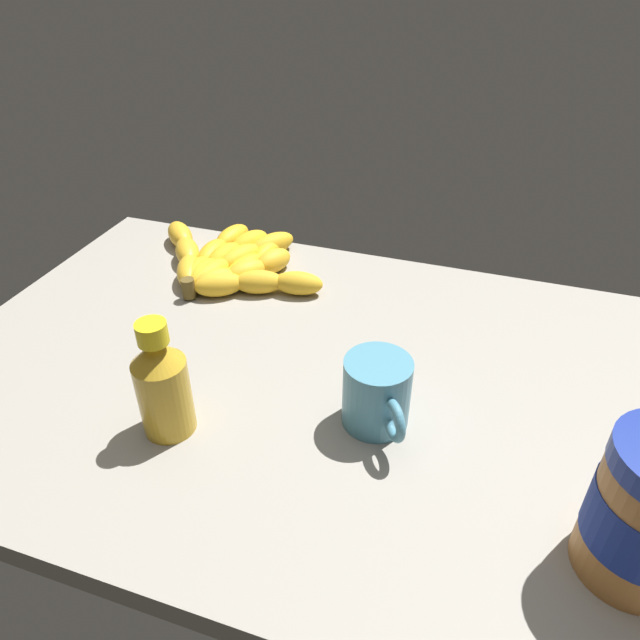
% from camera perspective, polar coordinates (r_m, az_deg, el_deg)
% --- Properties ---
extents(ground_plane, '(0.94, 0.64, 0.03)m').
position_cam_1_polar(ground_plane, '(0.74, -1.74, -5.84)').
color(ground_plane, gray).
extents(banana_bunch, '(0.33, 0.22, 0.04)m').
position_cam_1_polar(banana_bunch, '(0.93, -9.05, 5.66)').
color(banana_bunch, gold).
rests_on(banana_bunch, ground_plane).
extents(honey_bottle, '(0.06, 0.06, 0.14)m').
position_cam_1_polar(honey_bottle, '(0.64, -15.27, -6.09)').
color(honey_bottle, gold).
rests_on(honey_bottle, ground_plane).
extents(coffee_mug, '(0.08, 0.10, 0.08)m').
position_cam_1_polar(coffee_mug, '(0.64, 5.66, -7.21)').
color(coffee_mug, teal).
rests_on(coffee_mug, ground_plane).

